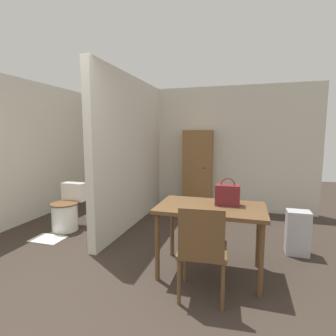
# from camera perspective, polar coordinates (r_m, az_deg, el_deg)

# --- Properties ---
(ground_plane) EXTENTS (16.00, 16.00, 0.00)m
(ground_plane) POSITION_cam_1_polar(r_m,az_deg,el_deg) (2.64, -22.62, -29.27)
(ground_plane) COLOR #382D26
(wall_back) EXTENTS (5.56, 0.12, 2.50)m
(wall_back) POSITION_cam_1_polar(r_m,az_deg,el_deg) (5.65, 2.12, 4.29)
(wall_back) COLOR beige
(wall_back) RESTS_ON ground_plane
(wall_left) EXTENTS (0.12, 4.79, 2.50)m
(wall_left) POSITION_cam_1_polar(r_m,az_deg,el_deg) (5.14, -30.35, 2.98)
(wall_left) COLOR beige
(wall_left) RESTS_ON ground_plane
(partition_wall) EXTENTS (0.12, 2.60, 2.50)m
(partition_wall) POSITION_cam_1_polar(r_m,az_deg,el_deg) (4.52, -7.88, 3.46)
(partition_wall) COLOR beige
(partition_wall) RESTS_ON ground_plane
(dining_table) EXTENTS (1.16, 0.71, 0.78)m
(dining_table) POSITION_cam_1_polar(r_m,az_deg,el_deg) (2.95, 9.30, -9.85)
(dining_table) COLOR brown
(dining_table) RESTS_ON ground_plane
(wooden_chair) EXTENTS (0.48, 0.48, 0.92)m
(wooden_chair) POSITION_cam_1_polar(r_m,az_deg,el_deg) (2.55, 7.44, -16.91)
(wooden_chair) COLOR brown
(wooden_chair) RESTS_ON ground_plane
(toilet) EXTENTS (0.43, 0.58, 0.74)m
(toilet) POSITION_cam_1_polar(r_m,az_deg,el_deg) (4.65, -21.13, -8.66)
(toilet) COLOR white
(toilet) RESTS_ON ground_plane
(handbag) EXTENTS (0.26, 0.15, 0.30)m
(handbag) POSITION_cam_1_polar(r_m,az_deg,el_deg) (2.97, 12.84, -5.69)
(handbag) COLOR maroon
(handbag) RESTS_ON dining_table
(wooden_cabinet) EXTENTS (0.57, 0.35, 1.63)m
(wooden_cabinet) POSITION_cam_1_polar(r_m,az_deg,el_deg) (5.35, 6.46, -0.60)
(wooden_cabinet) COLOR brown
(wooden_cabinet) RESTS_ON ground_plane
(bath_mat) EXTENTS (0.47, 0.33, 0.01)m
(bath_mat) POSITION_cam_1_polar(r_m,az_deg,el_deg) (4.41, -24.67, -13.85)
(bath_mat) COLOR silver
(bath_mat) RESTS_ON ground_plane
(space_heater) EXTENTS (0.28, 0.22, 0.58)m
(space_heater) POSITION_cam_1_polar(r_m,az_deg,el_deg) (3.87, 26.37, -12.48)
(space_heater) COLOR #BCBCC1
(space_heater) RESTS_ON ground_plane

